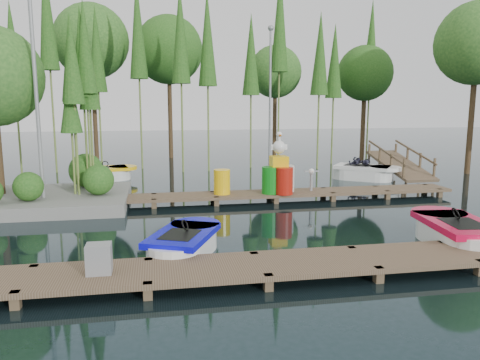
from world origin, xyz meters
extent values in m
plane|color=#1A2C31|center=(0.00, 0.00, 0.00)|extent=(90.00, 90.00, 0.00)
cube|color=brown|center=(0.00, -4.50, 0.25)|extent=(18.00, 1.50, 0.10)
cube|color=brown|center=(-4.30, -5.13, 0.05)|extent=(0.16, 0.16, 0.50)
cube|color=brown|center=(-4.30, -3.87, 0.05)|extent=(0.16, 0.16, 0.50)
cube|color=brown|center=(-2.15, -5.13, 0.05)|extent=(0.16, 0.16, 0.50)
cube|color=brown|center=(-2.15, -3.87, 0.05)|extent=(0.16, 0.16, 0.50)
cube|color=brown|center=(0.00, -5.13, 0.05)|extent=(0.16, 0.16, 0.50)
cube|color=brown|center=(0.00, -3.87, 0.05)|extent=(0.16, 0.16, 0.50)
cube|color=brown|center=(2.15, -5.13, 0.05)|extent=(0.16, 0.16, 0.50)
cube|color=brown|center=(2.15, -3.87, 0.05)|extent=(0.16, 0.16, 0.50)
cube|color=brown|center=(4.30, -5.13, 0.05)|extent=(0.16, 0.16, 0.50)
cube|color=brown|center=(4.30, -3.87, 0.05)|extent=(0.16, 0.16, 0.50)
cube|color=brown|center=(1.00, 2.50, 0.25)|extent=(15.00, 1.20, 0.10)
cube|color=brown|center=(-6.10, 2.02, 0.05)|extent=(0.16, 0.16, 0.50)
cube|color=brown|center=(-6.10, 2.98, 0.05)|extent=(0.16, 0.16, 0.50)
cube|color=brown|center=(-4.07, 2.02, 0.05)|extent=(0.16, 0.16, 0.50)
cube|color=brown|center=(-4.07, 2.98, 0.05)|extent=(0.16, 0.16, 0.50)
cube|color=brown|center=(-2.04, 2.02, 0.05)|extent=(0.16, 0.16, 0.50)
cube|color=brown|center=(-2.04, 2.98, 0.05)|extent=(0.16, 0.16, 0.50)
cube|color=brown|center=(-0.01, 2.02, 0.05)|extent=(0.16, 0.16, 0.50)
cube|color=brown|center=(-0.01, 2.98, 0.05)|extent=(0.16, 0.16, 0.50)
cube|color=brown|center=(2.01, 2.02, 0.05)|extent=(0.16, 0.16, 0.50)
cube|color=brown|center=(2.01, 2.98, 0.05)|extent=(0.16, 0.16, 0.50)
cube|color=brown|center=(4.04, 2.02, 0.05)|extent=(0.16, 0.16, 0.50)
cube|color=brown|center=(4.04, 2.98, 0.05)|extent=(0.16, 0.16, 0.50)
cube|color=brown|center=(6.07, 2.02, 0.05)|extent=(0.16, 0.16, 0.50)
cube|color=brown|center=(6.07, 2.98, 0.05)|extent=(0.16, 0.16, 0.50)
cube|color=brown|center=(8.10, 2.02, 0.05)|extent=(0.16, 0.16, 0.50)
cube|color=brown|center=(8.10, 2.98, 0.05)|extent=(0.16, 0.16, 0.50)
cube|color=slate|center=(-6.00, 3.00, 0.18)|extent=(6.20, 4.20, 0.42)
sphere|color=#30641F|center=(-5.80, 2.00, 0.84)|extent=(0.90, 0.90, 0.90)
sphere|color=#30641F|center=(-4.40, 4.20, 0.99)|extent=(1.20, 1.20, 1.20)
sphere|color=#30641F|center=(-3.80, 2.60, 0.89)|extent=(1.00, 1.00, 1.00)
cylinder|color=olive|center=(-4.25, 3.56, 2.97)|extent=(0.07, 0.07, 5.93)
cone|color=#30641F|center=(-4.25, 3.56, 5.04)|extent=(0.70, 0.70, 2.97)
cylinder|color=olive|center=(-4.57, 3.40, 2.83)|extent=(0.07, 0.07, 5.66)
cone|color=#30641F|center=(-4.57, 3.40, 4.81)|extent=(0.70, 0.70, 2.83)
cylinder|color=olive|center=(-4.07, 3.59, 2.61)|extent=(0.07, 0.07, 5.22)
cone|color=#30641F|center=(-4.07, 3.59, 4.44)|extent=(0.70, 0.70, 2.61)
cylinder|color=olive|center=(-4.44, 2.78, 2.76)|extent=(0.07, 0.07, 5.53)
cone|color=#30641F|center=(-4.44, 2.78, 4.70)|extent=(0.70, 0.70, 2.76)
cylinder|color=olive|center=(-4.59, 2.90, 2.01)|extent=(0.07, 0.07, 4.01)
cone|color=#30641F|center=(-4.59, 2.90, 3.41)|extent=(0.70, 0.70, 2.01)
cylinder|color=olive|center=(-4.13, 3.45, 3.05)|extent=(0.07, 0.07, 6.11)
cone|color=#30641F|center=(-4.13, 3.45, 5.19)|extent=(0.70, 0.70, 3.05)
cylinder|color=#44311D|center=(12.74, 6.90, 3.03)|extent=(0.26, 0.26, 6.06)
sphere|color=#3C7228|center=(12.74, 6.90, 6.06)|extent=(3.81, 3.81, 3.81)
cylinder|color=#44311D|center=(9.99, 12.65, 2.51)|extent=(0.26, 0.26, 5.02)
sphere|color=#30641F|center=(9.99, 12.65, 5.02)|extent=(3.16, 3.16, 3.16)
cylinder|color=#44311D|center=(5.74, 16.70, 2.65)|extent=(0.26, 0.26, 5.31)
sphere|color=#3C7228|center=(5.74, 16.70, 5.31)|extent=(3.34, 3.34, 3.34)
cylinder|color=#44311D|center=(-1.00, 16.03, 3.23)|extent=(0.26, 0.26, 6.46)
sphere|color=#30641F|center=(-1.00, 16.03, 6.46)|extent=(4.06, 4.06, 4.06)
cylinder|color=#44311D|center=(-5.41, 16.00, 3.43)|extent=(0.26, 0.26, 6.85)
sphere|color=#3C7228|center=(-5.41, 16.00, 6.85)|extent=(4.31, 4.31, 4.31)
cylinder|color=olive|center=(-8.16, 10.23, 3.74)|extent=(0.09, 0.09, 7.48)
cone|color=#30641F|center=(-8.16, 10.23, 5.83)|extent=(0.90, 0.90, 4.11)
cylinder|color=olive|center=(-6.71, 10.82, 4.83)|extent=(0.09, 0.09, 9.66)
cone|color=#30641F|center=(-6.71, 10.82, 7.54)|extent=(0.90, 0.90, 5.31)
cylinder|color=olive|center=(-4.68, 11.83, 3.85)|extent=(0.09, 0.09, 7.69)
cone|color=#30641F|center=(-4.68, 11.83, 6.00)|extent=(0.90, 0.90, 4.23)
cylinder|color=olive|center=(-2.63, 11.48, 4.49)|extent=(0.09, 0.09, 8.99)
cone|color=#30641F|center=(-2.63, 11.48, 7.01)|extent=(0.90, 0.90, 4.94)
cylinder|color=olive|center=(-0.63, 9.87, 4.22)|extent=(0.09, 0.09, 8.44)
cone|color=#30641F|center=(-0.63, 9.87, 6.58)|extent=(0.90, 0.90, 4.64)
cylinder|color=olive|center=(0.65, 10.00, 4.11)|extent=(0.09, 0.09, 8.22)
cone|color=#30641F|center=(0.65, 10.00, 6.41)|extent=(0.90, 0.90, 4.52)
cylinder|color=olive|center=(2.96, 10.87, 3.70)|extent=(0.09, 0.09, 7.41)
cone|color=#30641F|center=(2.96, 10.87, 5.78)|extent=(0.90, 0.90, 4.07)
cylinder|color=olive|center=(4.49, 11.10, 4.89)|extent=(0.09, 0.09, 9.77)
cone|color=#30641F|center=(4.49, 11.10, 7.62)|extent=(0.90, 0.90, 5.38)
cylinder|color=olive|center=(6.24, 9.83, 3.70)|extent=(0.09, 0.09, 7.40)
cone|color=#30641F|center=(6.24, 9.83, 5.77)|extent=(0.90, 0.90, 4.07)
cylinder|color=olive|center=(7.63, 11.42, 3.57)|extent=(0.09, 0.09, 7.14)
cone|color=#30641F|center=(7.63, 11.42, 5.57)|extent=(0.90, 0.90, 3.93)
cylinder|color=olive|center=(10.17, 12.43, 4.31)|extent=(0.09, 0.09, 8.61)
cone|color=#30641F|center=(10.17, 12.43, 6.72)|extent=(0.90, 0.90, 4.74)
cylinder|color=gray|center=(-5.50, 2.50, 3.50)|extent=(0.12, 0.12, 7.00)
cylinder|color=gray|center=(4.00, 11.00, 3.50)|extent=(0.12, 0.12, 7.00)
sphere|color=gray|center=(4.00, 11.00, 7.10)|extent=(0.30, 0.30, 0.30)
cube|color=brown|center=(9.00, 6.50, 0.55)|extent=(1.50, 3.94, 0.95)
cube|color=brown|center=(8.30, 4.90, 0.59)|extent=(0.08, 0.08, 0.90)
cube|color=brown|center=(8.30, 6.00, 0.70)|extent=(0.08, 0.08, 0.90)
cube|color=brown|center=(8.30, 7.10, 0.81)|extent=(0.08, 0.08, 0.90)
cube|color=brown|center=(8.30, 8.20, 0.92)|extent=(0.08, 0.08, 0.90)
cube|color=brown|center=(8.30, 6.50, 1.15)|extent=(0.06, 3.54, 0.83)
cube|color=brown|center=(9.70, 4.90, 0.59)|extent=(0.08, 0.08, 0.90)
cube|color=brown|center=(9.70, 6.00, 0.70)|extent=(0.08, 0.08, 0.90)
cube|color=brown|center=(9.70, 7.10, 0.81)|extent=(0.08, 0.08, 0.90)
cube|color=brown|center=(9.70, 8.20, 0.92)|extent=(0.08, 0.08, 0.90)
cube|color=brown|center=(9.70, 6.50, 1.15)|extent=(0.06, 3.54, 0.83)
cube|color=white|center=(-1.40, -2.91, 0.19)|extent=(1.52, 1.53, 0.53)
cylinder|color=white|center=(-1.17, -2.38, 0.19)|extent=(1.52, 1.52, 0.53)
cylinder|color=white|center=(-1.64, -3.44, 0.19)|extent=(1.52, 1.52, 0.53)
cube|color=#0A08D3|center=(-1.40, -2.91, 0.48)|extent=(1.88, 2.31, 0.13)
cylinder|color=#0A08D3|center=(-1.06, -2.14, 0.48)|extent=(1.55, 1.55, 0.13)
cube|color=black|center=(-1.48, -3.09, 0.52)|extent=(1.04, 1.16, 0.06)
torus|color=black|center=(-1.34, -2.78, 0.67)|extent=(0.24, 0.30, 0.25)
cube|color=white|center=(5.02, -3.40, 0.22)|extent=(1.47, 1.48, 0.61)
cylinder|color=white|center=(5.10, -2.74, 0.22)|extent=(1.47, 1.47, 0.61)
cylinder|color=white|center=(4.94, -4.06, 0.22)|extent=(1.47, 1.47, 0.61)
cube|color=red|center=(5.02, -3.40, 0.55)|extent=(1.62, 2.45, 0.15)
cylinder|color=red|center=(5.14, -2.44, 0.55)|extent=(1.50, 1.50, 0.15)
cube|color=black|center=(4.99, -3.62, 0.60)|extent=(0.95, 1.18, 0.07)
torus|color=black|center=(5.04, -3.23, 0.77)|extent=(0.20, 0.32, 0.29)
cube|color=white|center=(-4.28, 8.02, 0.20)|extent=(1.45, 1.44, 0.56)
cylinder|color=white|center=(-3.67, 8.13, 0.20)|extent=(1.44, 1.44, 0.56)
cylinder|color=white|center=(-4.89, 7.90, 0.20)|extent=(1.44, 1.44, 0.56)
cube|color=yellow|center=(-4.28, 8.02, 0.51)|extent=(2.33, 1.64, 0.14)
cylinder|color=yellow|center=(-3.40, 8.19, 0.51)|extent=(1.47, 1.47, 0.14)
cube|color=black|center=(-4.48, 7.98, 0.56)|extent=(1.14, 0.94, 0.06)
torus|color=black|center=(-4.13, 8.05, 0.71)|extent=(0.31, 0.20, 0.27)
imported|color=#1E1E2D|center=(-4.53, 7.97, 0.80)|extent=(0.50, 0.41, 0.99)
cube|color=white|center=(7.05, 6.20, 0.22)|extent=(1.86, 1.86, 0.61)
cylinder|color=white|center=(7.59, 5.80, 0.22)|extent=(1.85, 1.85, 0.61)
cylinder|color=white|center=(6.51, 6.59, 0.22)|extent=(1.85, 1.85, 0.61)
cube|color=white|center=(7.05, 6.20, 0.55)|extent=(2.65, 2.45, 0.15)
cylinder|color=white|center=(7.83, 5.62, 0.55)|extent=(1.89, 1.89, 0.15)
cube|color=black|center=(6.87, 6.33, 0.60)|extent=(1.36, 1.31, 0.07)
torus|color=black|center=(7.18, 6.10, 0.77)|extent=(0.34, 0.31, 0.29)
imported|color=#1E1E2D|center=(6.83, 6.36, 0.83)|extent=(0.55, 0.53, 0.99)
imported|color=#1E1E2D|center=(7.37, 6.44, 0.76)|extent=(0.43, 0.40, 0.75)
cube|color=gray|center=(-3.02, -4.50, 0.57)|extent=(0.45, 0.38, 0.55)
cylinder|color=yellow|center=(0.24, 2.50, 0.72)|extent=(0.56, 0.56, 0.84)
cylinder|color=#0E7F16|center=(1.89, 2.30, 0.76)|extent=(0.61, 0.61, 0.91)
cylinder|color=silver|center=(2.50, 2.60, 0.76)|extent=(0.61, 0.61, 0.91)
cylinder|color=#AE180C|center=(2.30, 2.10, 0.76)|extent=(0.61, 0.61, 0.91)
cube|color=yellow|center=(2.20, 2.40, 1.39)|extent=(0.56, 0.56, 0.36)
sphere|color=white|center=(2.20, 2.40, 1.87)|extent=(0.45, 0.45, 0.45)
cylinder|color=white|center=(2.20, 2.40, 2.13)|extent=(0.10, 0.10, 0.30)
sphere|color=white|center=(2.20, 2.40, 2.30)|extent=(0.20, 0.20, 0.20)
cone|color=orange|center=(2.20, 2.20, 2.28)|extent=(0.10, 0.30, 0.10)
cube|color=white|center=(2.20, 2.40, 1.87)|extent=(0.56, 0.06, 0.18)
cylinder|color=gray|center=(3.41, 2.50, 0.60)|extent=(0.10, 0.10, 0.60)
sphere|color=white|center=(3.41, 2.50, 1.00)|extent=(0.20, 0.20, 0.20)
cube|color=gray|center=(3.41, 2.50, 1.00)|extent=(0.50, 0.04, 0.04)
cone|color=orange|center=(3.41, 2.38, 1.00)|extent=(0.04, 0.10, 0.04)
camera|label=1|loc=(-1.95, -12.96, 3.38)|focal=35.00mm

